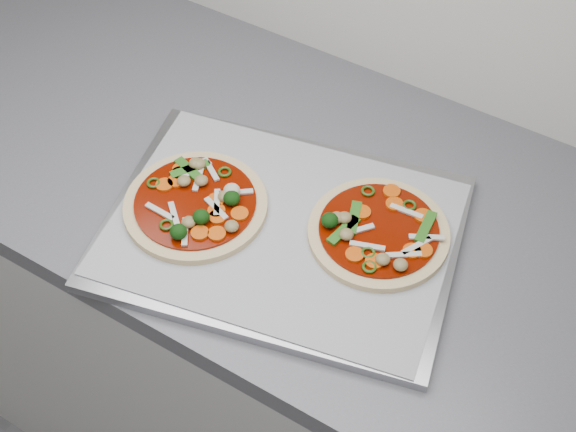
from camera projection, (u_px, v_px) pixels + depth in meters
The scene contains 4 objects.
baking_tray at pixel (282, 232), 1.12m from camera, with size 0.48×0.36×0.02m, color #97979C.
parchment at pixel (282, 228), 1.11m from camera, with size 0.46×0.34×0.00m, color #A4A4A9.
pizza_left at pixel (197, 203), 1.13m from camera, with size 0.21×0.21×0.03m.
pizza_right at pixel (377, 232), 1.10m from camera, with size 0.25×0.25×0.03m.
Camera 1 is at (-0.20, 0.62, 1.78)m, focal length 50.00 mm.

